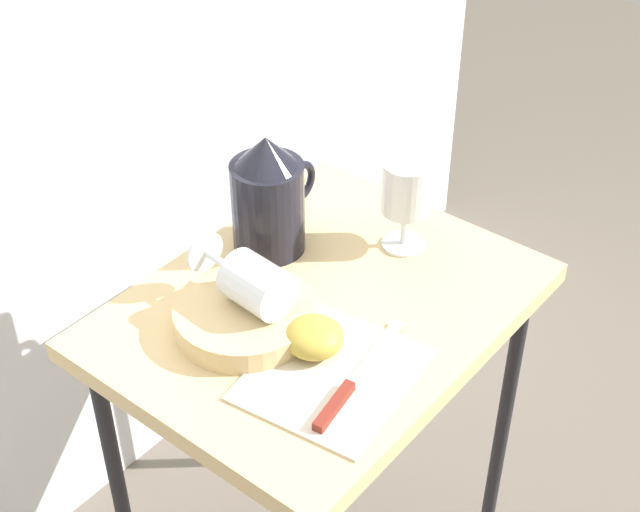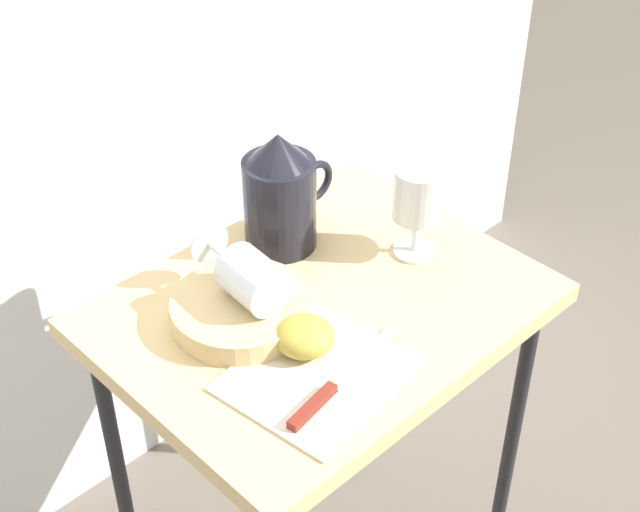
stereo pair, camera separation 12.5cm
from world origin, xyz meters
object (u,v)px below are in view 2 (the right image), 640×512
Objects in this scene: apple_half_left at (304,336)px; knife at (330,390)px; pitcher at (280,201)px; wine_glass_tipped_near at (251,278)px; table at (320,340)px; basket_tray at (241,310)px; wine_glass_upright at (418,198)px.

apple_half_left reaches higher than knife.
pitcher reaches higher than apple_half_left.
knife is at bearing -98.71° from wine_glass_tipped_near.
knife is (-0.12, -0.14, 0.08)m from table.
table is 0.14m from basket_tray.
wine_glass_upright is (0.28, -0.06, 0.08)m from basket_tray.
pitcher is 0.20m from wine_glass_upright.
apple_half_left is (0.02, -0.10, 0.01)m from basket_tray.
table is 4.84× the size of wine_glass_upright.
wine_glass_upright is (0.18, -0.01, 0.17)m from table.
knife is at bearing -130.15° from table.
table is 3.14× the size of knife.
wine_glass_tipped_near reaches higher than apple_half_left.
wine_glass_upright is at bearing 22.55° from knife.
apple_half_left is (-0.26, -0.04, -0.07)m from wine_glass_upright.
basket_tray is 2.43× the size of apple_half_left.
basket_tray is at bearing 155.94° from table.
wine_glass_tipped_near reaches higher than table.
wine_glass_tipped_near reaches higher than knife.
wine_glass_upright is at bearing -4.48° from table.
apple_half_left is (-0.14, -0.20, -0.05)m from pitcher.
knife is (-0.17, -0.28, -0.07)m from pitcher.
wine_glass_tipped_near is 0.69× the size of knife.
table is 0.25m from wine_glass_upright.
table is 0.21m from pitcher.
pitcher is 0.25m from apple_half_left.
basket_tray is (-0.10, 0.05, 0.09)m from table.
pitcher is 1.30× the size of wine_glass_upright.
knife is at bearing -94.11° from basket_tray.
apple_half_left is 0.09m from knife.
wine_glass_upright is at bearing 9.28° from apple_half_left.
wine_glass_upright is 0.33m from knife.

